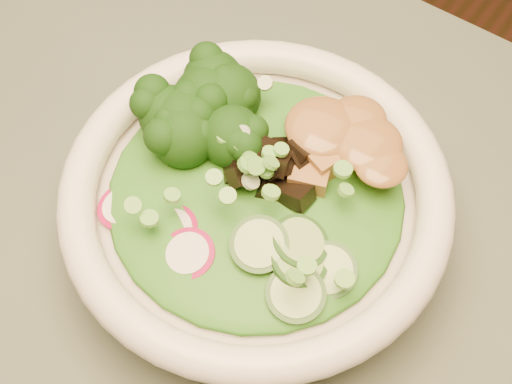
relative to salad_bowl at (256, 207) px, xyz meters
The scene contains 9 objects.
salad_bowl is the anchor object (origin of this frame).
lettuce_bed 0.02m from the salad_bowl, ahead, with size 0.19×0.19×0.02m, color #1E6615.
broccoli_florets 0.07m from the salad_bowl, 155.35° to the left, with size 0.07×0.06×0.04m, color black, non-canonical shape.
radish_slices 0.06m from the salad_bowl, 114.21° to the right, with size 0.10×0.04×0.02m, color #980B3E, non-canonical shape.
cucumber_slices 0.07m from the salad_bowl, 27.92° to the right, with size 0.06×0.06×0.03m, color #99C76E, non-canonical shape.
mushroom_heap 0.03m from the salad_bowl, 63.24° to the left, with size 0.06×0.06×0.04m, color black, non-canonical shape.
tofu_cubes 0.06m from the salad_bowl, 61.74° to the left, with size 0.08×0.05×0.03m, color #945B31, non-canonical shape.
peanut_sauce 0.07m from the salad_bowl, 61.74° to the left, with size 0.06×0.05×0.01m, color brown.
scallion_garnish 0.04m from the salad_bowl, ahead, with size 0.17×0.17×0.02m, color #65B43F, non-canonical shape.
Camera 1 is at (0.36, -0.05, 1.18)m, focal length 50.00 mm.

